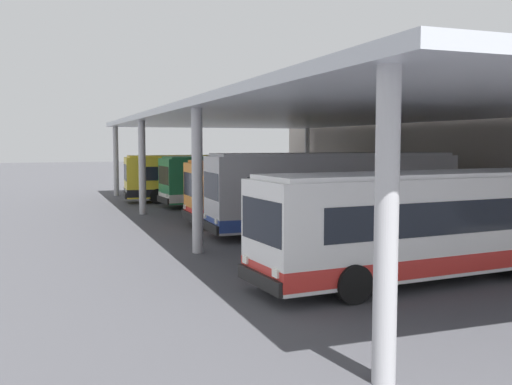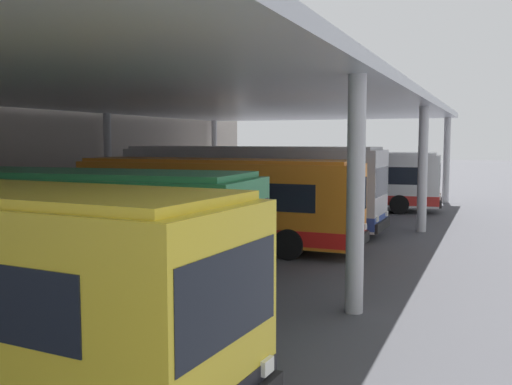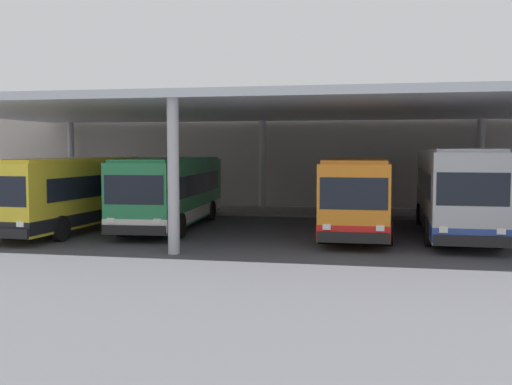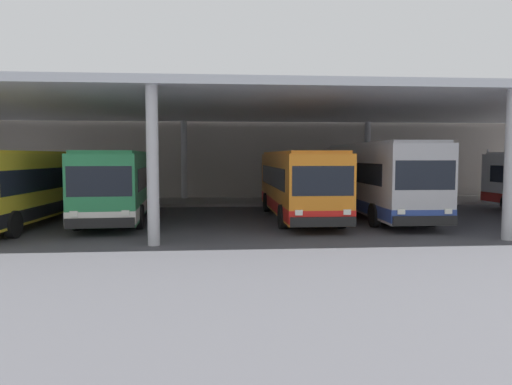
{
  "view_description": "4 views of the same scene",
  "coord_description": "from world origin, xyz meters",
  "px_view_note": "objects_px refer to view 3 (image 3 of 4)",
  "views": [
    {
      "loc": [
        26.59,
        -7.75,
        4.01
      ],
      "look_at": [
        -1.47,
        2.58,
        1.45
      ],
      "focal_mm": 40.79,
      "sensor_mm": 36.0,
      "label": 1
    },
    {
      "loc": [
        -18.54,
        -5.32,
        3.83
      ],
      "look_at": [
        0.41,
        2.63,
        1.96
      ],
      "focal_mm": 40.19,
      "sensor_mm": 36.0,
      "label": 2
    },
    {
      "loc": [
        0.63,
        -22.12,
        3.54
      ],
      "look_at": [
        -4.62,
        3.98,
        1.67
      ],
      "focal_mm": 42.81,
      "sensor_mm": 36.0,
      "label": 3
    },
    {
      "loc": [
        -4.11,
        -18.58,
        2.97
      ],
      "look_at": [
        -2.33,
        2.63,
        1.35
      ],
      "focal_mm": 33.86,
      "sensor_mm": 36.0,
      "label": 4
    }
  ],
  "objects_px": {
    "bus_nearest_bay": "(77,193)",
    "bus_far_bay": "(455,191)",
    "bus_middle_bay": "(358,194)",
    "bus_second_bay": "(172,191)"
  },
  "relations": [
    {
      "from": "bus_nearest_bay",
      "to": "bus_far_bay",
      "type": "xyz_separation_m",
      "value": [
        16.16,
        1.71,
        0.19
      ]
    },
    {
      "from": "bus_nearest_bay",
      "to": "bus_middle_bay",
      "type": "relative_size",
      "value": 1.01
    },
    {
      "from": "bus_second_bay",
      "to": "bus_middle_bay",
      "type": "height_order",
      "value": "same"
    },
    {
      "from": "bus_middle_bay",
      "to": "bus_far_bay",
      "type": "xyz_separation_m",
      "value": [
        3.94,
        0.36,
        0.19
      ]
    },
    {
      "from": "bus_middle_bay",
      "to": "bus_far_bay",
      "type": "distance_m",
      "value": 3.96
    },
    {
      "from": "bus_middle_bay",
      "to": "bus_second_bay",
      "type": "bearing_deg",
      "value": 177.62
    },
    {
      "from": "bus_middle_bay",
      "to": "bus_far_bay",
      "type": "height_order",
      "value": "bus_far_bay"
    },
    {
      "from": "bus_middle_bay",
      "to": "bus_nearest_bay",
      "type": "bearing_deg",
      "value": -173.73
    },
    {
      "from": "bus_second_bay",
      "to": "bus_far_bay",
      "type": "relative_size",
      "value": 0.94
    },
    {
      "from": "bus_far_bay",
      "to": "bus_second_bay",
      "type": "bearing_deg",
      "value": -179.94
    }
  ]
}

